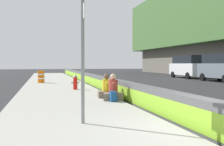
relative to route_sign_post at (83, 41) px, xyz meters
The scene contains 11 objects.
ground_plane 3.68m from the route_sign_post, 118.07° to the right, with size 160.00×160.00×0.00m, color #2B2B2D.
sidewalk_strip 2.55m from the route_sign_post, behind, with size 80.00×4.40×0.14m, color #A8A59E.
jersey_barrier 3.44m from the route_sign_post, 118.10° to the right, with size 76.00×0.45×0.85m.
route_sign_post is the anchor object (origin of this frame).
fire_hydrant 9.41m from the route_sign_post, ahead, with size 0.26×0.46×0.88m.
seated_person_foreground 4.85m from the route_sign_post, 23.91° to the right, with size 0.83×0.92×1.09m.
seated_person_middle 5.66m from the route_sign_post, 19.14° to the right, with size 0.71×0.81×1.05m.
backpack 4.51m from the route_sign_post, 24.88° to the right, with size 0.32×0.28×0.40m.
construction_barrel 15.75m from the route_sign_post, ahead, with size 0.54×0.54×0.95m.
parked_car_fourth 21.08m from the route_sign_post, 44.64° to the right, with size 5.16×2.22×2.56m.
parked_car_midline 26.16m from the route_sign_post, 34.84° to the right, with size 5.16×2.23×2.56m.
Camera 1 is at (-5.52, 3.57, 1.64)m, focal length 44.61 mm.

